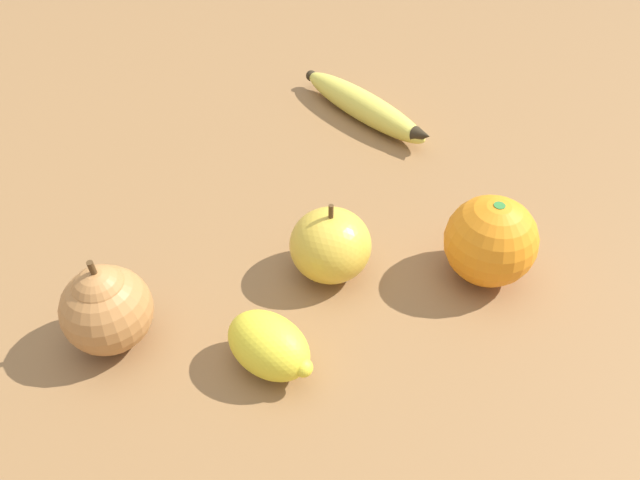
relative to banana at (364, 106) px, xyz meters
The scene contains 6 objects.
ground_plane 0.18m from the banana, 133.37° to the right, with size 3.00×3.00×0.00m, color olive.
banana is the anchor object (origin of this frame).
orange 0.28m from the banana, 70.07° to the right, with size 0.08×0.08×0.08m.
pear 0.41m from the banana, 123.26° to the right, with size 0.07×0.07×0.09m.
apple 0.27m from the banana, 99.65° to the right, with size 0.07×0.07×0.08m.
lemon 0.38m from the banana, 104.29° to the right, with size 0.09×0.08×0.05m.
Camera 1 is at (0.07, -0.54, 0.42)m, focal length 35.00 mm.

